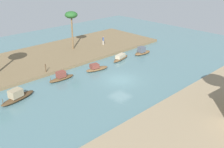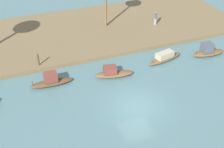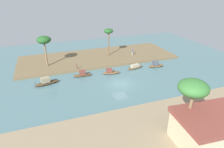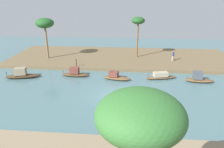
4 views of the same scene
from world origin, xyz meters
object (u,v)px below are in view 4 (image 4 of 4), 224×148
object	(u,v)px
palm_tree_left_near	(138,22)
palm_tree_left_far	(45,24)
sampan_open_hull	(75,73)
sampan_foreground	(199,79)
sampan_midstream	(161,76)
sampan_with_red_awning	(22,74)
person_on_near_bank	(173,56)
sampan_downstream_large	(116,77)
palm_tree_right_tall	(140,119)
mooring_post	(76,62)

from	to	relation	value
palm_tree_left_near	palm_tree_left_far	xyz separation A→B (m)	(14.39, 2.03, -0.22)
palm_tree_left_near	palm_tree_left_far	world-z (taller)	palm_tree_left_near
sampan_open_hull	palm_tree_left_near	size ratio (longest dim) A/B	0.57
palm_tree_left_near	sampan_foreground	bearing A→B (deg)	128.71
sampan_midstream	palm_tree_left_far	size ratio (longest dim) A/B	0.64
sampan_with_red_awning	sampan_midstream	distance (m)	17.95
person_on_near_bank	sampan_midstream	bearing A→B (deg)	-167.46
sampan_open_hull	sampan_downstream_large	distance (m)	5.53
sampan_midstream	sampan_with_red_awning	bearing A→B (deg)	-9.02
sampan_downstream_large	palm_tree_right_tall	xyz separation A→B (m)	(-2.17, 19.43, 5.95)
palm_tree_left_near	palm_tree_right_tall	distance (m)	28.88
sampan_foreground	sampan_downstream_large	distance (m)	10.29
person_on_near_bank	palm_tree_left_far	bearing A→B (deg)	124.23
palm_tree_left_near	sampan_midstream	bearing A→B (deg)	108.56
palm_tree_left_near	person_on_near_bank	bearing A→B (deg)	163.51
sampan_midstream	palm_tree_right_tall	xyz separation A→B (m)	(3.56, 20.17, 5.96)
palm_tree_left_far	sampan_downstream_large	bearing A→B (deg)	147.36
sampan_foreground	palm_tree_right_tall	distance (m)	21.96
sampan_with_red_awning	palm_tree_right_tall	world-z (taller)	palm_tree_right_tall
palm_tree_right_tall	sampan_downstream_large	bearing A→B (deg)	-83.62
sampan_open_hull	sampan_midstream	bearing A→B (deg)	-178.25
sampan_midstream	sampan_foreground	world-z (taller)	sampan_foreground
sampan_downstream_large	sampan_foreground	bearing A→B (deg)	-168.49
mooring_post	palm_tree_right_tall	xyz separation A→B (m)	(-8.17, 23.11, 5.32)
palm_tree_left_near	palm_tree_left_far	distance (m)	14.53
sampan_foreground	palm_tree_left_far	bearing A→B (deg)	-14.25
sampan_downstream_large	palm_tree_left_near	world-z (taller)	palm_tree_left_near
palm_tree_right_tall	palm_tree_left_near	bearing A→B (deg)	-91.27
sampan_downstream_large	palm_tree_left_near	distance (m)	11.42
sampan_foreground	sampan_midstream	bearing A→B (deg)	-3.67
sampan_midstream	sampan_foreground	xyz separation A→B (m)	(-4.56, 0.63, 0.09)
sampan_midstream	person_on_near_bank	size ratio (longest dim) A/B	2.64
sampan_with_red_awning	sampan_open_hull	xyz separation A→B (m)	(-6.69, -1.22, -0.07)
mooring_post	palm_tree_left_near	distance (m)	11.71
sampan_open_hull	sampan_downstream_large	world-z (taller)	sampan_open_hull
sampan_with_red_awning	sampan_downstream_large	size ratio (longest dim) A/B	1.24
palm_tree_left_near	palm_tree_right_tall	world-z (taller)	palm_tree_right_tall
sampan_midstream	sampan_downstream_large	size ratio (longest dim) A/B	1.13
person_on_near_bank	palm_tree_right_tall	xyz separation A→B (m)	(6.21, 27.22, 5.24)
sampan_open_hull	mooring_post	world-z (taller)	mooring_post
sampan_foreground	person_on_near_bank	bearing A→B (deg)	-71.85
mooring_post	palm_tree_right_tall	world-z (taller)	palm_tree_right_tall
sampan_downstream_large	mooring_post	distance (m)	7.07
sampan_foreground	mooring_post	world-z (taller)	mooring_post
person_on_near_bank	palm_tree_left_near	world-z (taller)	palm_tree_left_near
sampan_open_hull	sampan_with_red_awning	bearing A→B (deg)	11.87
sampan_with_red_awning	sampan_downstream_large	distance (m)	12.18
sampan_open_hull	sampan_downstream_large	bearing A→B (deg)	174.22
palm_tree_right_tall	sampan_foreground	bearing A→B (deg)	-112.56
sampan_with_red_awning	palm_tree_left_near	world-z (taller)	palm_tree_left_near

